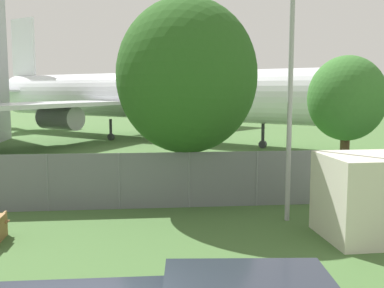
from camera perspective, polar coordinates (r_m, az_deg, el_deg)
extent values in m
cylinder|color=slate|center=(16.90, -17.88, -4.70)|extent=(0.07, 0.07, 2.07)
cylinder|color=slate|center=(16.55, -9.21, -4.69)|extent=(0.07, 0.07, 2.07)
cylinder|color=slate|center=(16.59, -0.37, -4.57)|extent=(0.07, 0.07, 2.07)
cylinder|color=slate|center=(17.01, 8.23, -4.36)|extent=(0.07, 0.07, 2.07)
cylinder|color=slate|center=(17.79, 16.23, -4.07)|extent=(0.07, 0.07, 2.07)
cube|color=slate|center=(16.55, -9.21, -4.69)|extent=(56.00, 0.01, 2.07)
cylinder|color=silver|center=(39.81, -6.12, 6.15)|extent=(29.73, 25.34, 4.01)
cone|color=silver|center=(31.20, 22.89, 5.45)|extent=(5.64, 5.64, 4.01)
cone|color=silver|center=(54.84, -22.57, 5.86)|extent=(6.17, 5.97, 3.61)
cube|color=silver|center=(48.82, -0.24, 5.62)|extent=(14.95, 14.34, 0.30)
cylinder|color=#939399|center=(47.12, -2.22, 4.28)|extent=(3.94, 3.68, 1.80)
cube|color=silver|center=(34.19, -19.13, 4.68)|extent=(12.41, 16.06, 0.30)
cylinder|color=#939399|center=(36.01, -16.41, 3.20)|extent=(3.94, 3.68, 1.80)
cube|color=silver|center=(52.16, -20.64, 11.44)|extent=(2.95, 2.47, 6.02)
cube|color=silver|center=(51.81, -20.29, 6.38)|extent=(8.07, 8.86, 0.20)
cylinder|color=#2D2D33|center=(33.86, 8.99, 1.03)|extent=(0.24, 0.24, 1.83)
cylinder|color=#2D2D33|center=(33.93, 8.97, -0.04)|extent=(0.62, 0.59, 0.56)
cylinder|color=#2D2D33|center=(42.92, -5.83, 2.30)|extent=(0.24, 0.24, 1.83)
cylinder|color=#2D2D33|center=(42.98, -5.82, 1.46)|extent=(0.62, 0.59, 0.56)
cylinder|color=#2D2D33|center=(39.33, -10.28, 1.81)|extent=(0.24, 0.24, 1.83)
cylinder|color=#2D2D33|center=(39.39, -10.26, 0.89)|extent=(0.62, 0.59, 0.56)
cube|color=beige|center=(14.35, 22.99, -6.16)|extent=(3.50, 2.55, 2.46)
cylinder|color=#4C3823|center=(21.63, 18.77, -1.69)|extent=(0.42, 0.42, 2.48)
ellipsoid|color=#38702D|center=(21.41, 19.05, 5.52)|extent=(3.47, 3.47, 3.82)
cylinder|color=brown|center=(17.16, -0.66, -3.26)|extent=(0.63, 0.63, 2.62)
ellipsoid|color=#28561E|center=(16.89, -0.67, 8.64)|extent=(5.25, 5.25, 5.77)
cylinder|color=#99999E|center=(14.94, 12.34, 5.32)|extent=(0.16, 0.16, 7.93)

